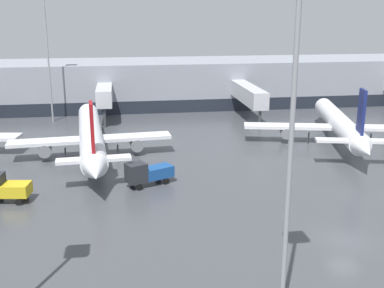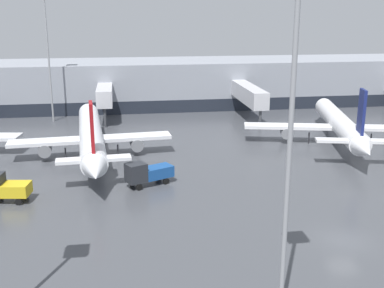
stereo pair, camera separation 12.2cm
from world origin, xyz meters
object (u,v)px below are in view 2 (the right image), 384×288
apron_light_mast_2 (295,48)px  apron_light_mast_7 (45,18)px  parked_jet_1 (340,124)px  parked_jet_0 (91,135)px  service_truck_1 (147,173)px  traffic_cone_1 (17,141)px  service_truck_3 (5,187)px

apron_light_mast_2 → apron_light_mast_7: size_ratio=0.96×
apron_light_mast_7 → parked_jet_1: bearing=-26.0°
parked_jet_0 → apron_light_mast_7: bearing=14.7°
parked_jet_0 → parked_jet_1: (35.25, 1.28, -0.02)m
service_truck_1 → traffic_cone_1: (-17.77, 20.62, -1.20)m
parked_jet_0 → apron_light_mast_2: 42.05m
parked_jet_1 → service_truck_1: (-28.65, -13.31, -1.36)m
apron_light_mast_7 → service_truck_3: bearing=-90.2°
service_truck_1 → apron_light_mast_2: apron_light_mast_2 is taller
parked_jet_0 → service_truck_1: parked_jet_0 is taller
parked_jet_1 → apron_light_mast_2: bearing=163.6°
service_truck_3 → apron_light_mast_2: size_ratio=0.21×
parked_jet_0 → traffic_cone_1: size_ratio=60.32×
parked_jet_1 → traffic_cone_1: parked_jet_1 is taller
service_truck_3 → parked_jet_1: bearing=-151.1°
service_truck_1 → apron_light_mast_2: bearing=79.3°
parked_jet_0 → parked_jet_1: size_ratio=1.12×
service_truck_1 → service_truck_3: (-14.41, -2.51, 0.04)m
parked_jet_0 → parked_jet_1: bearing=-92.3°
service_truck_1 → apron_light_mast_2: size_ratio=0.26×
parked_jet_0 → apron_light_mast_2: size_ratio=1.62×
parked_jet_0 → service_truck_3: bearing=147.4°
traffic_cone_1 → apron_light_mast_2: (24.52, -45.96, 16.50)m
parked_jet_0 → parked_jet_1: parked_jet_1 is taller
service_truck_1 → parked_jet_0: bearing=-86.9°
service_truck_1 → apron_light_mast_2: (6.75, -25.33, 15.30)m
traffic_cone_1 → parked_jet_0: bearing=-37.6°
service_truck_1 → apron_light_mast_7: 40.40m
parked_jet_1 → service_truck_1: bearing=128.1°
parked_jet_0 → apron_light_mast_7: (-7.69, 22.23, 14.58)m
parked_jet_1 → traffic_cone_1: 47.06m
service_truck_3 → apron_light_mast_2: apron_light_mast_2 is taller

